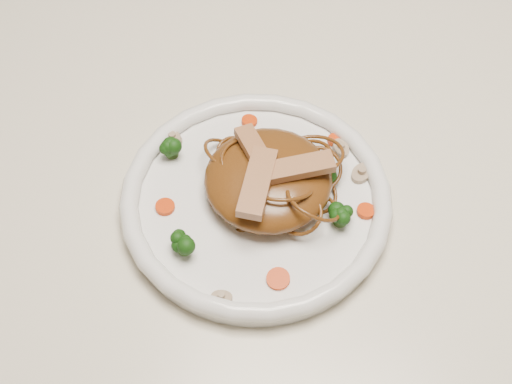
# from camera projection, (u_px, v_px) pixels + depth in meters

# --- Properties ---
(table) EXTENTS (1.20, 0.80, 0.75)m
(table) POSITION_uv_depth(u_px,v_px,m) (336.00, 230.00, 0.89)
(table) COLOR beige
(table) RESTS_ON ground
(plate) EXTENTS (0.32, 0.32, 0.02)m
(plate) POSITION_uv_depth(u_px,v_px,m) (256.00, 204.00, 0.78)
(plate) COLOR white
(plate) RESTS_ON table
(noodle_mound) EXTENTS (0.15, 0.15, 0.04)m
(noodle_mound) POSITION_uv_depth(u_px,v_px,m) (268.00, 179.00, 0.76)
(noodle_mound) COLOR brown
(noodle_mound) RESTS_ON plate
(chicken_a) EXTENTS (0.07, 0.05, 0.01)m
(chicken_a) POSITION_uv_depth(u_px,v_px,m) (300.00, 167.00, 0.74)
(chicken_a) COLOR tan
(chicken_a) RESTS_ON noodle_mound
(chicken_b) EXTENTS (0.05, 0.06, 0.01)m
(chicken_b) POSITION_uv_depth(u_px,v_px,m) (255.00, 149.00, 0.75)
(chicken_b) COLOR tan
(chicken_b) RESTS_ON noodle_mound
(chicken_c) EXTENTS (0.03, 0.08, 0.01)m
(chicken_c) POSITION_uv_depth(u_px,v_px,m) (257.00, 183.00, 0.73)
(chicken_c) COLOR tan
(chicken_c) RESTS_ON noodle_mound
(broccoli_0) EXTENTS (0.03, 0.03, 0.03)m
(broccoli_0) POSITION_uv_depth(u_px,v_px,m) (325.00, 172.00, 0.78)
(broccoli_0) COLOR #18460E
(broccoli_0) RESTS_ON plate
(broccoli_1) EXTENTS (0.03, 0.03, 0.03)m
(broccoli_1) POSITION_uv_depth(u_px,v_px,m) (171.00, 147.00, 0.80)
(broccoli_1) COLOR #18460E
(broccoli_1) RESTS_ON plate
(broccoli_2) EXTENTS (0.03, 0.03, 0.03)m
(broccoli_2) POSITION_uv_depth(u_px,v_px,m) (184.00, 243.00, 0.73)
(broccoli_2) COLOR #18460E
(broccoli_2) RESTS_ON plate
(broccoli_3) EXTENTS (0.03, 0.03, 0.03)m
(broccoli_3) POSITION_uv_depth(u_px,v_px,m) (341.00, 215.00, 0.75)
(broccoli_3) COLOR #18460E
(broccoli_3) RESTS_ON plate
(carrot_0) EXTENTS (0.02, 0.02, 0.00)m
(carrot_0) POSITION_uv_depth(u_px,v_px,m) (335.00, 140.00, 0.82)
(carrot_0) COLOR red
(carrot_0) RESTS_ON plate
(carrot_1) EXTENTS (0.03, 0.03, 0.00)m
(carrot_1) POSITION_uv_depth(u_px,v_px,m) (165.00, 207.00, 0.77)
(carrot_1) COLOR red
(carrot_1) RESTS_ON plate
(carrot_2) EXTENTS (0.02, 0.02, 0.00)m
(carrot_2) POSITION_uv_depth(u_px,v_px,m) (366.00, 211.00, 0.76)
(carrot_2) COLOR red
(carrot_2) RESTS_ON plate
(carrot_3) EXTENTS (0.02, 0.02, 0.00)m
(carrot_3) POSITION_uv_depth(u_px,v_px,m) (249.00, 121.00, 0.83)
(carrot_3) COLOR red
(carrot_3) RESTS_ON plate
(carrot_4) EXTENTS (0.02, 0.02, 0.00)m
(carrot_4) POSITION_uv_depth(u_px,v_px,m) (278.00, 279.00, 0.72)
(carrot_4) COLOR red
(carrot_4) RESTS_ON plate
(mushroom_0) EXTENTS (0.02, 0.02, 0.01)m
(mushroom_0) POSITION_uv_depth(u_px,v_px,m) (222.00, 298.00, 0.71)
(mushroom_0) COLOR #BDAE8D
(mushroom_0) RESTS_ON plate
(mushroom_1) EXTENTS (0.04, 0.04, 0.01)m
(mushroom_1) POSITION_uv_depth(u_px,v_px,m) (361.00, 173.00, 0.79)
(mushroom_1) COLOR #BDAE8D
(mushroom_1) RESTS_ON plate
(mushroom_2) EXTENTS (0.03, 0.03, 0.01)m
(mushroom_2) POSITION_uv_depth(u_px,v_px,m) (172.00, 138.00, 0.82)
(mushroom_2) COLOR #BDAE8D
(mushroom_2) RESTS_ON plate
(mushroom_3) EXTENTS (0.03, 0.03, 0.01)m
(mushroom_3) POSITION_uv_depth(u_px,v_px,m) (341.00, 149.00, 0.81)
(mushroom_3) COLOR #BDAE8D
(mushroom_3) RESTS_ON plate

